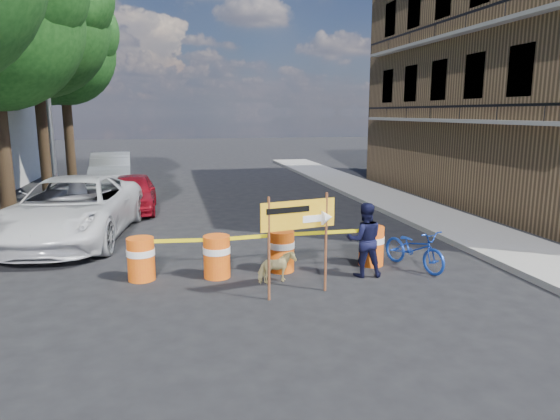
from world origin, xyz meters
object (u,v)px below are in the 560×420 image
barrel_mid_left (217,256)px  sedan_silver (111,170)px  barrel_mid_right (281,250)px  sedan_red (132,193)px  detour_sign (308,221)px  pedestrian (365,240)px  barrel_far_right (371,245)px  dog (277,268)px  barrel_far_left (141,258)px  bicycle (415,230)px  suv_white (73,209)px

barrel_mid_left → sedan_silver: bearing=104.3°
barrel_mid_right → sedan_red: size_ratio=0.23×
barrel_mid_left → barrel_mid_right: 1.43m
detour_sign → pedestrian: (1.47, 0.80, -0.64)m
sedan_silver → sedan_red: bearing=-81.1°
pedestrian → sedan_red: (-5.29, 8.46, -0.13)m
detour_sign → sedan_red: (-3.82, 9.25, -0.77)m
barrel_far_right → sedan_red: bearing=126.5°
barrel_mid_left → dog: size_ratio=1.17×
barrel_far_left → sedan_red: (-0.66, 7.70, 0.19)m
barrel_mid_left → detour_sign: detour_sign is taller
detour_sign → dog: 1.41m
barrel_mid_right → pedestrian: bearing=-23.2°
pedestrian → sedan_silver: size_ratio=0.32×
barrel_far_left → sedan_silver: sedan_silver is taller
barrel_far_left → barrel_mid_left: bearing=-6.3°
pedestrian → bicycle: bicycle is taller
pedestrian → suv_white: size_ratio=0.26×
bicycle → dog: size_ratio=2.27×
barrel_far_left → barrel_mid_right: same height
detour_sign → suv_white: 7.50m
barrel_mid_left → barrel_far_right: bearing=1.8°
barrel_far_left → sedan_red: 7.73m
barrel_far_left → suv_white: bearing=116.9°
barrel_far_left → bicycle: bicycle is taller
barrel_mid_right → detour_sign: bearing=-83.2°
barrel_far_left → bicycle: bearing=-5.0°
barrel_mid_right → barrel_far_right: 2.10m
pedestrian → dog: bearing=11.4°
suv_white → sedan_red: size_ratio=1.57×
barrel_far_right → sedan_silver: (-7.06, 13.72, 0.35)m
barrel_mid_right → pedestrian: (1.65, -0.71, 0.32)m
barrel_far_right → sedan_red: size_ratio=0.23×
barrel_far_right → pedestrian: (-0.46, -0.69, 0.32)m
barrel_far_left → detour_sign: bearing=-26.1°
barrel_far_right → bicycle: size_ratio=0.51×
sedan_silver → barrel_far_right: bearing=-66.3°
sedan_red → dog: bearing=-69.0°
barrel_far_right → suv_white: size_ratio=0.15×
detour_sign → bicycle: detour_sign is taller
barrel_far_right → dog: size_ratio=1.17×
suv_white → dog: bearing=-37.7°
barrel_mid_left → sedan_red: 8.18m
bicycle → suv_white: bearing=131.7°
suv_white → barrel_far_left: bearing=-55.7°
barrel_mid_left → pedestrian: size_ratio=0.57×
detour_sign → sedan_red: size_ratio=0.50×
barrel_mid_left → bicycle: bearing=-4.5°
sedan_silver → suv_white: bearing=-93.5°
barrel_mid_left → sedan_red: sedan_red is taller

